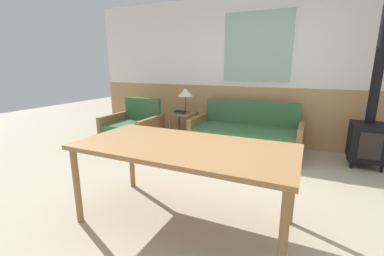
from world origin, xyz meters
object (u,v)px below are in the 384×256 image
(dining_table, at_px, (184,152))
(wood_stove, at_px, (370,125))
(table_lamp, at_px, (185,93))
(couch, at_px, (245,137))
(armchair, at_px, (133,131))
(side_table, at_px, (183,119))

(dining_table, relative_size, wood_stove, 0.76)
(table_lamp, relative_size, wood_stove, 0.18)
(dining_table, xyz_separation_m, wood_stove, (1.80, 2.41, -0.08))
(couch, bearing_deg, wood_stove, 3.45)
(armchair, bearing_deg, side_table, 25.83)
(couch, relative_size, dining_table, 0.94)
(table_lamp, bearing_deg, wood_stove, -0.65)
(couch, distance_m, dining_table, 2.35)
(couch, xyz_separation_m, table_lamp, (-1.22, 0.14, 0.70))
(armchair, bearing_deg, couch, 7.54)
(couch, relative_size, wood_stove, 0.72)
(dining_table, bearing_deg, armchair, 136.99)
(table_lamp, bearing_deg, dining_table, -64.12)
(couch, bearing_deg, side_table, 177.09)
(side_table, relative_size, dining_table, 0.30)
(armchair, xyz_separation_m, table_lamp, (0.84, 0.55, 0.70))
(table_lamp, xyz_separation_m, dining_table, (1.19, -2.45, -0.25))
(side_table, bearing_deg, table_lamp, 82.51)
(dining_table, bearing_deg, table_lamp, 115.88)
(side_table, xyz_separation_m, wood_stove, (3.00, 0.04, 0.16))
(armchair, distance_m, wood_stove, 3.88)
(armchair, height_order, table_lamp, table_lamp)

